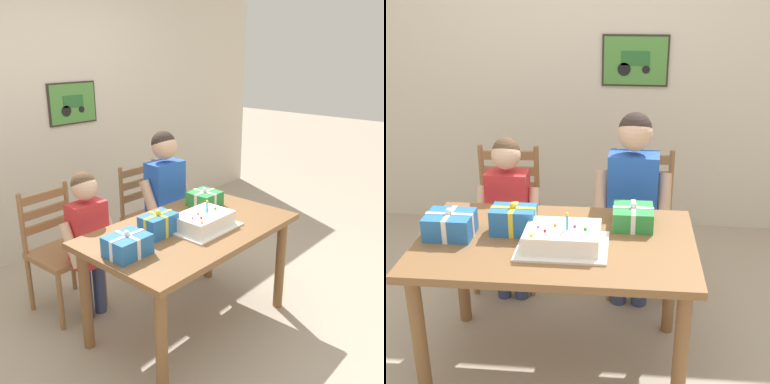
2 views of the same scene
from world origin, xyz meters
The scene contains 11 objects.
ground_plane centered at (0.00, 0.00, 0.00)m, with size 20.00×20.00×0.00m, color tan.
back_wall centered at (0.00, 1.87, 1.30)m, with size 6.40×0.11×2.60m.
dining_table centered at (0.00, 0.00, 0.65)m, with size 1.39×0.84×0.75m.
birthday_cake centered at (0.05, -0.07, 0.80)m, with size 0.44×0.34×0.19m.
gift_box_red_large centered at (0.38, 0.20, 0.81)m, with size 0.21×0.21×0.14m.
gift_box_beside_cake centered at (-0.22, 0.07, 0.82)m, with size 0.23×0.15×0.17m.
gift_box_corner_small centered at (-0.53, 0.00, 0.81)m, with size 0.24×0.20×0.16m.
chair_left centered at (-0.45, 0.87, 0.47)m, with size 0.44×0.44×0.92m.
chair_right centered at (0.45, 0.87, 0.47)m, with size 0.42×0.42×0.92m.
child_older centered at (0.39, 0.61, 0.77)m, with size 0.46×0.27×1.26m.
child_younger centered at (-0.38, 0.61, 0.66)m, with size 0.39×0.22×1.09m.
Camera 2 is at (0.33, -2.36, 1.97)m, focal length 49.83 mm.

